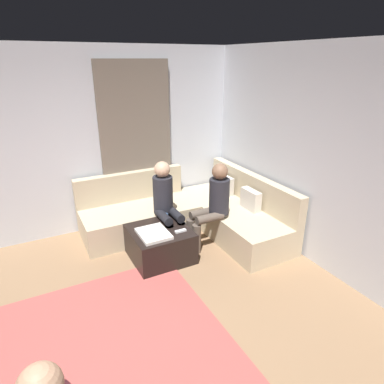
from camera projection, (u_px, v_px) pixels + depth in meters
wall_back at (376, 177)px, 3.47m from camera, size 6.00×0.12×2.70m
wall_left at (44, 148)px, 4.62m from camera, size 0.12×6.00×2.70m
curtain_panel at (137, 146)px, 5.13m from camera, size 0.06×1.10×2.50m
area_rug at (113, 366)px, 2.91m from camera, size 2.60×2.20×0.01m
sectional_couch at (193, 214)px, 5.12m from camera, size 2.10×2.55×0.87m
ottoman at (160, 244)px, 4.43m from camera, size 0.76×0.76×0.42m
folded_blanket at (154, 234)px, 4.21m from camera, size 0.44×0.36×0.04m
coffee_mug at (165, 217)px, 4.60m from camera, size 0.08×0.08×0.10m
game_remote at (181, 231)px, 4.30m from camera, size 0.05×0.15×0.02m
person_on_couch_back at (213, 202)px, 4.59m from camera, size 0.30×0.60×1.20m
person_on_couch_side at (166, 201)px, 4.64m from camera, size 0.60×0.30×1.20m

